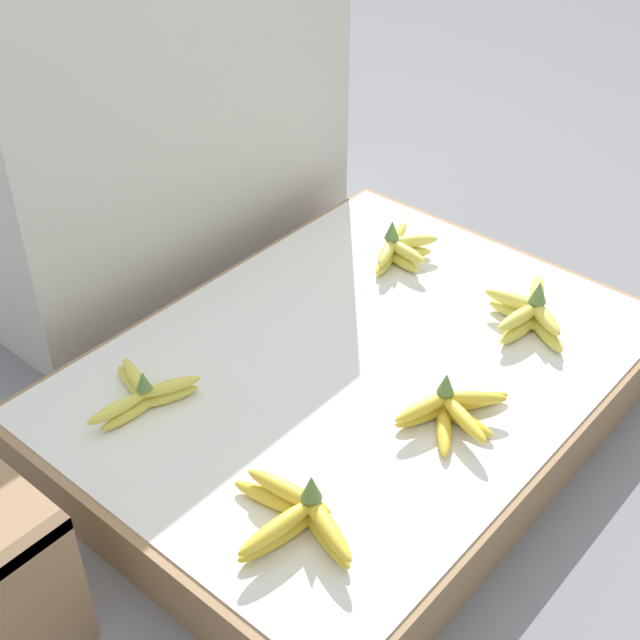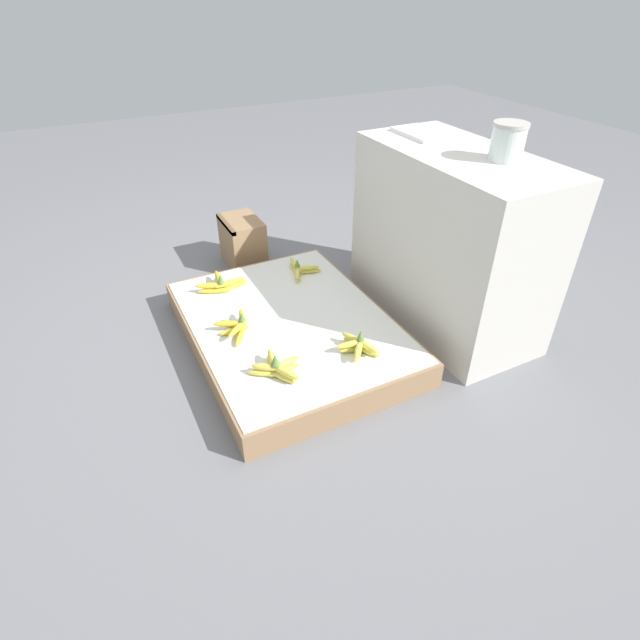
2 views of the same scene
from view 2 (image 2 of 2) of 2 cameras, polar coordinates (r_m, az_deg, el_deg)
The scene contains 11 objects.
ground_plane at distance 2.44m, azimuth -3.47°, elevation -2.44°, with size 10.00×10.00×0.00m, color slate.
display_platform at distance 2.40m, azimuth -3.52°, elevation -1.20°, with size 1.19×0.89×0.13m.
back_vendor_table at distance 2.49m, azimuth 14.60°, elevation 8.68°, with size 1.01×0.48×0.84m.
wooden_crate at distance 3.06m, azimuth -8.83°, elevation 8.81°, with size 0.30×0.21×0.29m.
banana_bunch_front_left at distance 2.61m, azimuth -11.20°, elevation 4.06°, with size 0.18×0.28×0.11m.
banana_bunch_front_midleft at distance 2.30m, azimuth -9.44°, elevation -0.65°, with size 0.24×0.18×0.10m.
banana_bunch_front_midright at distance 2.03m, azimuth -4.97°, elevation -5.46°, with size 0.23×0.23×0.11m.
banana_bunch_middle_left at distance 2.71m, azimuth -2.30°, elevation 5.81°, with size 0.23×0.19×0.09m.
banana_bunch_middle_midright at distance 2.15m, azimuth 4.34°, elevation -2.97°, with size 0.20×0.17×0.10m.
glass_jar at distance 2.26m, azimuth 20.68°, elevation 18.54°, with size 0.14×0.14×0.15m.
foam_tray_white at distance 2.57m, azimuth 11.44°, elevation 20.21°, with size 0.27×0.17×0.02m.
Camera 2 is at (1.79, -0.74, 1.48)m, focal length 28.00 mm.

